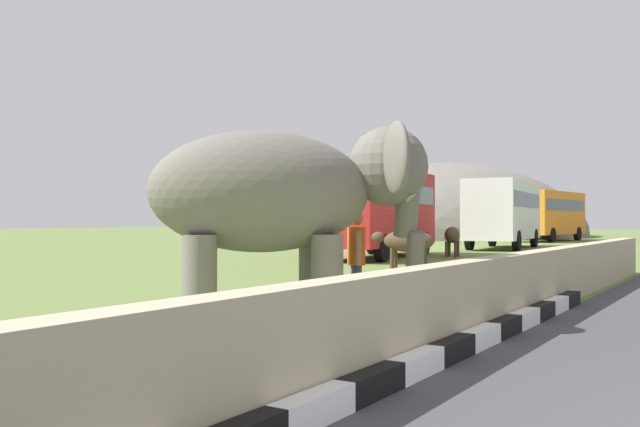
{
  "coord_description": "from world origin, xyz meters",
  "views": [
    {
      "loc": [
        -4.97,
        1.3,
        1.51
      ],
      "look_at": [
        3.17,
        6.52,
        1.6
      ],
      "focal_mm": 38.25,
      "sensor_mm": 36.0,
      "label": 1
    }
  ],
  "objects": [
    {
      "name": "bus_red",
      "position": [
        19.09,
        14.02,
        2.08
      ],
      "size": [
        8.45,
        3.58,
        3.5
      ],
      "color": "#B21E1E",
      "rests_on": "ground_plane"
    },
    {
      "name": "barrier_parapet",
      "position": [
        2.0,
        4.34,
        0.5
      ],
      "size": [
        28.0,
        0.36,
        1.0
      ],
      "primitive_type": "cube",
      "color": "tan",
      "rests_on": "ground_plane"
    },
    {
      "name": "cow_mid",
      "position": [
        13.09,
        9.86,
        0.87
      ],
      "size": [
        0.87,
        1.93,
        1.23
      ],
      "color": "#473323",
      "rests_on": "ground_plane"
    },
    {
      "name": "elephant",
      "position": [
        2.83,
        6.86,
        1.86
      ],
      "size": [
        3.84,
        3.83,
        2.87
      ],
      "color": "#686359",
      "rests_on": "ground_plane"
    },
    {
      "name": "bus_orange",
      "position": [
        44.53,
        13.69,
        2.08
      ],
      "size": [
        8.86,
        3.27,
        3.5
      ],
      "color": "orange",
      "rests_on": "ground_plane"
    },
    {
      "name": "striped_curb",
      "position": [
        -0.35,
        4.04,
        0.12
      ],
      "size": [
        16.2,
        0.2,
        0.24
      ],
      "color": "white",
      "rests_on": "ground_plane"
    },
    {
      "name": "hill_east",
      "position": [
        55.0,
        26.15,
        0.0
      ],
      "size": [
        32.2,
        25.76,
        13.56
      ],
      "color": "slate",
      "rests_on": "ground_plane"
    },
    {
      "name": "person_handler",
      "position": [
        4.15,
        6.48,
        0.93
      ],
      "size": [
        0.57,
        0.44,
        1.66
      ],
      "color": "navy",
      "rests_on": "ground_plane"
    },
    {
      "name": "cow_near",
      "position": [
        21.36,
        11.74,
        0.87
      ],
      "size": [
        1.93,
        0.96,
        1.23
      ],
      "color": "#473323",
      "rests_on": "ground_plane"
    },
    {
      "name": "bus_white",
      "position": [
        30.49,
        12.51,
        2.08
      ],
      "size": [
        8.47,
        3.4,
        3.5
      ],
      "color": "silver",
      "rests_on": "ground_plane"
    }
  ]
}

